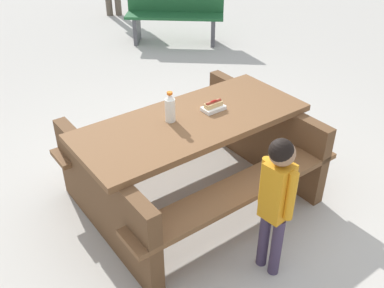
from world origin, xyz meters
TOP-DOWN VIEW (x-y plane):
  - ground_plane at (0.00, 0.00)m, footprint 30.00×30.00m
  - picnic_table at (0.00, 0.00)m, footprint 2.03×1.71m
  - soda_bottle at (-0.16, 0.05)m, footprint 0.08×0.08m
  - hotdog_tray at (0.21, 0.06)m, footprint 0.20×0.14m
  - child_in_coat at (0.13, -0.92)m, footprint 0.19×0.25m
  - park_bench_near at (1.45, 3.59)m, footprint 1.50×1.09m

SIDE VIEW (x-z plane):
  - ground_plane at x=0.00m, z-range 0.00..0.00m
  - picnic_table at x=0.00m, z-range 0.07..0.82m
  - park_bench_near at x=1.45m, z-range 0.02..0.87m
  - child_in_coat at x=0.13m, z-range 0.15..1.20m
  - hotdog_tray at x=0.21m, z-range 0.74..0.82m
  - soda_bottle at x=-0.16m, z-range 0.74..0.98m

